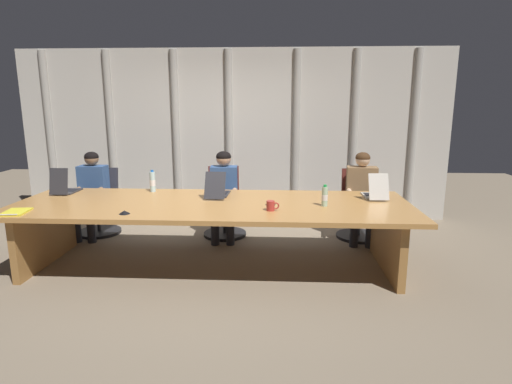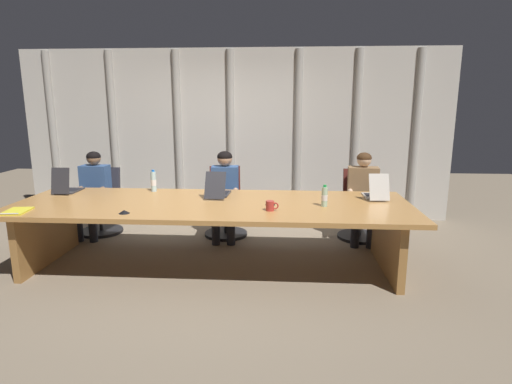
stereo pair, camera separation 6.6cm
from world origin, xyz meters
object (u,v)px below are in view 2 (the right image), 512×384
(office_chair_center, at_px, (360,212))
(conference_mic_middle, at_px, (270,203))
(person_center, at_px, (363,192))
(conference_mic_left_side, at_px, (124,212))
(person_left_end, at_px, (93,189))
(spiral_notepad, at_px, (17,211))
(laptop_center, at_px, (375,193))
(laptop_left_end, at_px, (67,188))
(water_bottle_primary, at_px, (154,182))
(office_chair_left_mid, at_px, (226,210))
(person_left_mid, at_px, (225,189))
(office_chair_left_end, at_px, (102,208))
(laptop_left_mid, at_px, (218,191))
(water_bottle_secondary, at_px, (325,197))
(coffee_mug_near, at_px, (270,206))

(office_chair_center, distance_m, conference_mic_middle, 1.77)
(person_center, relative_size, conference_mic_left_side, 10.84)
(person_left_end, height_order, conference_mic_left_side, person_left_end)
(conference_mic_left_side, relative_size, spiral_notepad, 0.33)
(laptop_center, bearing_deg, person_left_end, 77.34)
(person_left_end, xyz_separation_m, conference_mic_left_side, (1.04, -1.54, 0.10))
(laptop_left_end, distance_m, laptop_center, 3.74)
(laptop_left_end, relative_size, water_bottle_primary, 1.48)
(office_chair_left_mid, relative_size, spiral_notepad, 2.90)
(spiral_notepad, bearing_deg, person_left_mid, 32.26)
(laptop_left_end, xyz_separation_m, office_chair_left_end, (0.06, 0.78, -0.46))
(laptop_left_mid, height_order, office_chair_left_mid, laptop_left_mid)
(laptop_center, relative_size, conference_mic_middle, 4.11)
(person_left_end, xyz_separation_m, water_bottle_primary, (1.02, -0.48, 0.20))
(laptop_left_end, distance_m, conference_mic_middle, 2.57)
(water_bottle_secondary, xyz_separation_m, conference_mic_middle, (-0.58, 0.03, -0.09))
(water_bottle_primary, height_order, water_bottle_secondary, water_bottle_primary)
(water_bottle_primary, xyz_separation_m, water_bottle_secondary, (2.06, -0.63, -0.02))
(office_chair_left_mid, distance_m, coffee_mug_near, 1.70)
(office_chair_left_mid, bearing_deg, laptop_center, 56.94)
(spiral_notepad, bearing_deg, coffee_mug_near, -1.91)
(laptop_left_end, bearing_deg, person_center, -79.95)
(person_left_mid, distance_m, coffee_mug_near, 1.49)
(person_center, bearing_deg, laptop_left_end, -75.00)
(laptop_center, distance_m, person_center, 0.69)
(laptop_center, height_order, person_left_end, person_left_end)
(laptop_center, xyz_separation_m, spiral_notepad, (-3.78, -0.88, -0.05))
(person_center, distance_m, spiral_notepad, 4.08)
(laptop_left_end, xyz_separation_m, water_bottle_primary, (1.05, 0.14, 0.06))
(office_chair_center, height_order, conference_mic_middle, office_chair_center)
(person_center, bearing_deg, conference_mic_left_side, -54.34)
(person_left_mid, height_order, water_bottle_secondary, person_left_mid)
(conference_mic_middle, bearing_deg, spiral_notepad, -169.45)
(person_center, xyz_separation_m, water_bottle_primary, (-2.68, -0.48, 0.19))
(office_chair_left_mid, relative_size, coffee_mug_near, 7.20)
(office_chair_center, height_order, conference_mic_left_side, office_chair_center)
(laptop_center, relative_size, person_left_end, 0.38)
(office_chair_left_end, xyz_separation_m, water_bottle_primary, (0.99, -0.64, 0.52))
(laptop_left_mid, distance_m, spiral_notepad, 2.12)
(laptop_left_mid, distance_m, water_bottle_secondary, 1.29)
(office_chair_center, height_order, coffee_mug_near, office_chair_center)
(office_chair_center, xyz_separation_m, conference_mic_left_side, (-2.65, -1.70, 0.41))
(office_chair_left_mid, xyz_separation_m, water_bottle_secondary, (1.25, -1.27, 0.49))
(laptop_left_mid, distance_m, coffee_mug_near, 0.91)
(coffee_mug_near, relative_size, spiral_notepad, 0.40)
(person_left_end, relative_size, spiral_notepad, 3.57)
(laptop_center, bearing_deg, conference_mic_left_side, 105.65)
(spiral_notepad, bearing_deg, water_bottle_secondary, 1.18)
(spiral_notepad, bearing_deg, person_center, 15.60)
(laptop_center, distance_m, water_bottle_secondary, 0.76)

